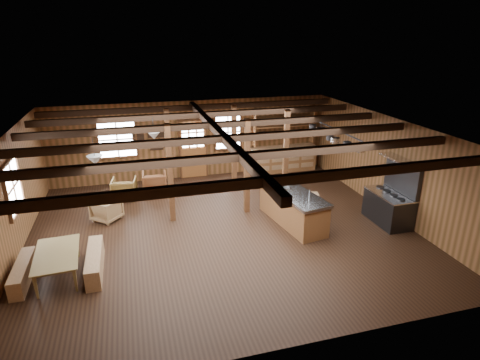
% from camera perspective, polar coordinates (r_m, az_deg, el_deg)
% --- Properties ---
extents(room, '(10.04, 9.04, 2.84)m').
position_cam_1_polar(room, '(10.39, -2.72, -0.29)').
color(room, black).
rests_on(room, ground).
extents(ceiling_joists, '(9.80, 8.82, 0.18)m').
position_cam_1_polar(ceiling_joists, '(10.18, -3.07, 6.81)').
color(ceiling_joists, black).
rests_on(ceiling_joists, ceiling).
extents(timber_posts, '(3.95, 2.35, 2.80)m').
position_cam_1_polar(timber_posts, '(12.42, -2.56, 3.21)').
color(timber_posts, '#462414').
rests_on(timber_posts, floor).
extents(back_door, '(1.02, 0.08, 2.15)m').
position_cam_1_polar(back_door, '(14.71, -6.63, 3.72)').
color(back_door, brown).
rests_on(back_door, floor).
extents(window_back_left, '(1.32, 0.06, 1.32)m').
position_cam_1_polar(window_back_left, '(14.38, -17.07, 5.54)').
color(window_back_left, white).
rests_on(window_back_left, wall_back).
extents(window_back_right, '(1.02, 0.06, 1.32)m').
position_cam_1_polar(window_back_right, '(14.78, -1.73, 6.82)').
color(window_back_right, white).
rests_on(window_back_right, wall_back).
extents(window_left, '(0.14, 1.24, 1.32)m').
position_cam_1_polar(window_left, '(10.94, -29.61, -0.86)').
color(window_left, white).
rests_on(window_left, wall_back).
extents(notice_boards, '(1.08, 0.03, 0.90)m').
position_cam_1_polar(notice_boards, '(14.37, -12.68, 6.10)').
color(notice_boards, white).
rests_on(notice_boards, wall_back).
extents(back_counter, '(2.55, 0.60, 2.45)m').
position_cam_1_polar(back_counter, '(15.43, 6.14, 3.46)').
color(back_counter, brown).
rests_on(back_counter, floor).
extents(pendant_lamps, '(1.86, 2.36, 0.66)m').
position_cam_1_polar(pendant_lamps, '(10.86, -15.71, 4.60)').
color(pendant_lamps, '#2B2B2D').
rests_on(pendant_lamps, ceiling).
extents(pot_rack, '(0.35, 3.00, 0.42)m').
position_cam_1_polar(pot_rack, '(11.56, 13.03, 6.10)').
color(pot_rack, '#2B2B2D').
rests_on(pot_rack, ceiling).
extents(kitchen_island, '(1.26, 2.61, 1.20)m').
position_cam_1_polar(kitchen_island, '(11.27, 7.47, -3.81)').
color(kitchen_island, brown).
rests_on(kitchen_island, floor).
extents(step_stool, '(0.55, 0.46, 0.43)m').
position_cam_1_polar(step_stool, '(12.49, 10.06, -2.81)').
color(step_stool, olive).
rests_on(step_stool, floor).
extents(commercial_range, '(0.78, 1.49, 1.84)m').
position_cam_1_polar(commercial_range, '(11.92, 20.63, -2.97)').
color(commercial_range, '#2B2B2D').
rests_on(commercial_range, floor).
extents(dining_table, '(1.00, 1.66, 0.57)m').
position_cam_1_polar(dining_table, '(9.78, -24.23, -10.89)').
color(dining_table, olive).
rests_on(dining_table, floor).
extents(bench_wall, '(0.29, 1.52, 0.42)m').
position_cam_1_polar(bench_wall, '(9.98, -28.49, -11.49)').
color(bench_wall, olive).
rests_on(bench_wall, floor).
extents(bench_aisle, '(0.31, 1.67, 0.46)m').
position_cam_1_polar(bench_aisle, '(9.70, -19.94, -10.87)').
color(bench_aisle, olive).
rests_on(bench_aisle, floor).
extents(armchair_a, '(0.82, 0.84, 0.72)m').
position_cam_1_polar(armchair_a, '(13.60, -12.03, -0.33)').
color(armchair_a, brown).
rests_on(armchair_a, floor).
extents(armchair_b, '(0.84, 0.86, 0.69)m').
position_cam_1_polar(armchair_b, '(13.30, -16.12, -1.23)').
color(armchair_b, brown).
rests_on(armchair_b, floor).
extents(armchair_c, '(0.97, 0.97, 0.64)m').
position_cam_1_polar(armchair_c, '(12.00, -18.42, -4.03)').
color(armchair_c, olive).
rests_on(armchair_c, floor).
extents(counter_pot, '(0.29, 0.29, 0.18)m').
position_cam_1_polar(counter_pot, '(11.77, 6.64, 0.19)').
color(counter_pot, silver).
rests_on(counter_pot, kitchen_island).
extents(bowl, '(0.27, 0.27, 0.06)m').
position_cam_1_polar(bowl, '(11.45, 6.00, -0.69)').
color(bowl, silver).
rests_on(bowl, kitchen_island).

